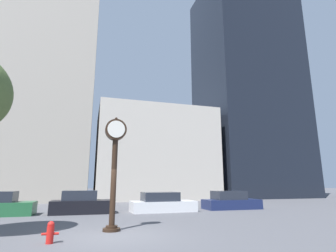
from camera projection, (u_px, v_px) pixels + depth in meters
ground_plane at (114, 236)px, 9.70m from camera, size 200.00×200.00×0.00m
building_tall_tower at (42, 85)px, 33.13m from camera, size 12.60×12.00×28.22m
building_storefront_row at (152, 155)px, 35.32m from camera, size 14.62×12.00×11.27m
building_glass_modern at (246, 88)px, 42.03m from camera, size 13.96×12.00×33.96m
street_clock at (115, 157)px, 11.37m from camera, size 0.92×0.72×4.82m
car_black at (82, 204)px, 17.10m from camera, size 3.92×1.78×1.46m
car_white at (162, 203)px, 18.24m from camera, size 4.50×2.00×1.32m
car_navy at (231, 201)px, 20.12m from camera, size 4.30×1.93×1.35m
fire_hydrant_near at (50, 232)px, 8.57m from camera, size 0.53×0.23×0.70m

